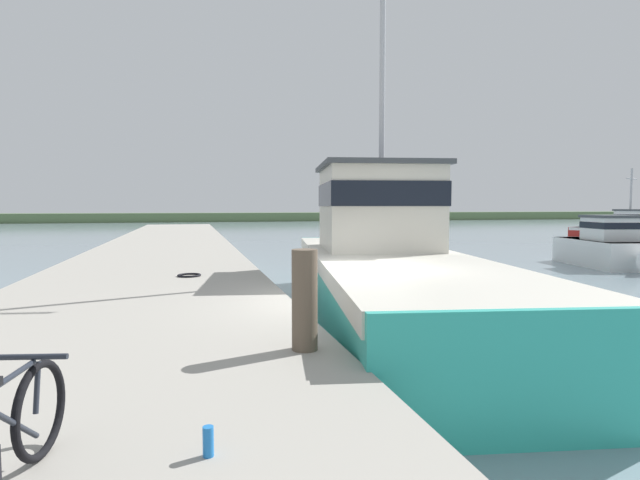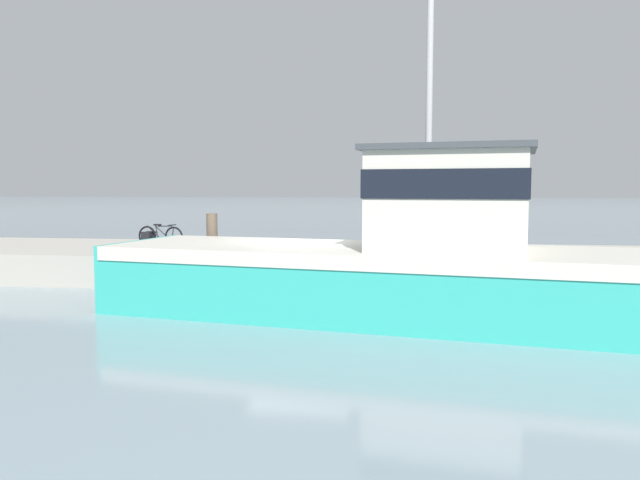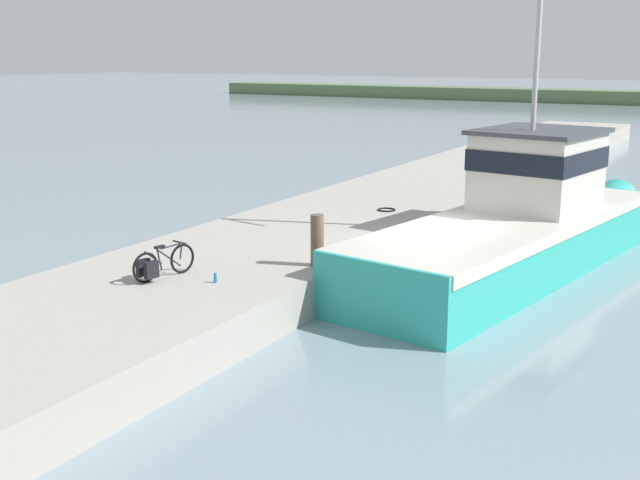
{
  "view_description": "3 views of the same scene",
  "coord_description": "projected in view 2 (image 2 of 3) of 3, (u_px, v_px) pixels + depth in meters",
  "views": [
    {
      "loc": [
        -2.8,
        -8.57,
        2.64
      ],
      "look_at": [
        -0.52,
        0.15,
        2.03
      ],
      "focal_mm": 28.0,
      "sensor_mm": 36.0,
      "label": 1
    },
    {
      "loc": [
        15.3,
        2.73,
        2.87
      ],
      "look_at": [
        0.3,
        0.47,
        1.58
      ],
      "focal_mm": 35.0,
      "sensor_mm": 36.0,
      "label": 2
    },
    {
      "loc": [
        7.32,
        -18.52,
        5.77
      ],
      "look_at": [
        -2.65,
        -0.68,
        0.95
      ],
      "focal_mm": 45.0,
      "sensor_mm": 36.0,
      "label": 3
    }
  ],
  "objects": [
    {
      "name": "dock_pier",
      "position": [
        325.0,
        264.0,
        19.44
      ],
      "size": [
        5.61,
        80.0,
        0.93
      ],
      "primitive_type": "cube",
      "color": "#A39E93",
      "rests_on": "ground_plane"
    },
    {
      "name": "hose_coil",
      "position": [
        456.0,
        254.0,
        17.86
      ],
      "size": [
        0.57,
        0.57,
        0.05
      ],
      "primitive_type": "torus",
      "color": "black",
      "rests_on": "dock_pier"
    },
    {
      "name": "water_bottle_on_curb",
      "position": [
        152.0,
        247.0,
        19.07
      ],
      "size": [
        0.08,
        0.08,
        0.21
      ],
      "primitive_type": "cylinder",
      "color": "blue",
      "rests_on": "dock_pier"
    },
    {
      "name": "ground_plane",
      "position": [
        303.0,
        301.0,
        15.72
      ],
      "size": [
        320.0,
        320.0,
        0.0
      ],
      "primitive_type": "plane",
      "color": "gray"
    },
    {
      "name": "mooring_post",
      "position": [
        212.0,
        235.0,
        17.49
      ],
      "size": [
        0.31,
        0.31,
        1.2
      ],
      "primitive_type": "cylinder",
      "color": "brown",
      "rests_on": "dock_pier"
    },
    {
      "name": "fishing_boat_main",
      "position": [
        409.0,
        260.0,
        13.52
      ],
      "size": [
        5.39,
        14.74,
        10.48
      ],
      "rotation": [
        0.0,
        0.0,
        -0.17
      ],
      "color": "teal",
      "rests_on": "ground_plane"
    },
    {
      "name": "bicycle_touring",
      "position": [
        157.0,
        236.0,
        20.31
      ],
      "size": [
        0.63,
        1.66,
        0.74
      ],
      "rotation": [
        0.0,
        0.0,
        -0.2
      ],
      "color": "black",
      "rests_on": "dock_pier"
    }
  ]
}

